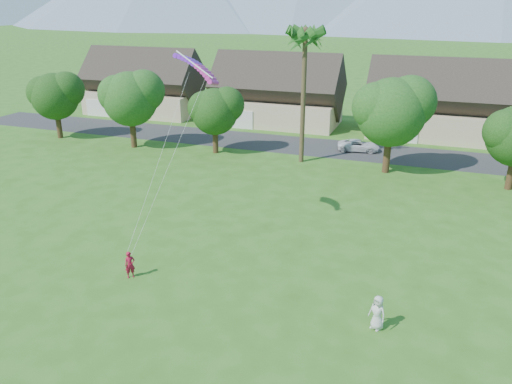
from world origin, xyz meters
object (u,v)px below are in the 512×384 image
at_px(kite_flyer, 130,265).
at_px(parked_car, 359,145).
at_px(watcher, 377,313).
at_px(parafoil_kite, 198,66).

height_order(kite_flyer, parked_car, kite_flyer).
relative_size(kite_flyer, watcher, 0.90).
height_order(kite_flyer, parafoil_kite, parafoil_kite).
bearing_deg(parafoil_kite, watcher, -21.00).
height_order(watcher, parked_car, watcher).
bearing_deg(watcher, kite_flyer, -152.26).
height_order(watcher, parafoil_kite, parafoil_kite).
relative_size(kite_flyer, parafoil_kite, 0.52).
bearing_deg(parafoil_kite, kite_flyer, -96.17).
xyz_separation_m(kite_flyer, parafoil_kite, (1.56, 6.39, 10.17)).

